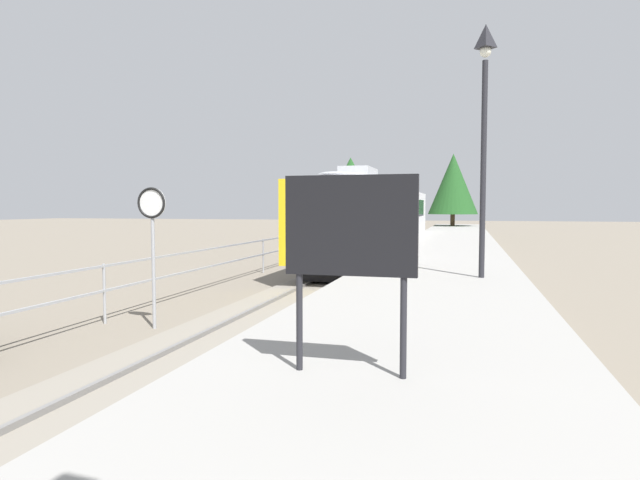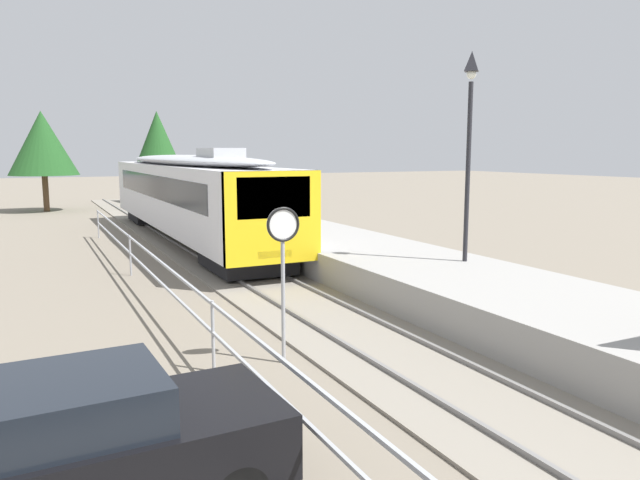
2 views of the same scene
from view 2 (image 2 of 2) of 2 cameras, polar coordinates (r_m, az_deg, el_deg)
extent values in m
plane|color=slate|center=(20.17, -17.20, -2.67)|extent=(160.00, 160.00, 0.00)
cube|color=gray|center=(20.82, -9.03, -1.97)|extent=(3.20, 60.00, 0.06)
cube|color=slate|center=(20.62, -10.95, -1.93)|extent=(0.08, 60.00, 0.08)
cube|color=slate|center=(21.03, -7.16, -1.64)|extent=(0.08, 60.00, 0.08)
cube|color=silver|center=(25.60, -12.60, 4.21)|extent=(2.80, 19.65, 2.55)
cube|color=yellow|center=(16.33, -4.51, 2.14)|extent=(2.80, 0.24, 2.55)
cube|color=black|center=(16.21, -4.43, 4.08)|extent=(2.13, 0.08, 1.12)
cube|color=black|center=(25.57, -12.63, 5.12)|extent=(2.82, 16.51, 0.92)
ellipsoid|color=#B2B5BA|center=(25.54, -12.70, 7.47)|extent=(2.69, 18.87, 0.44)
cube|color=#B2B5BA|center=(20.79, -9.52, 8.17)|extent=(1.10, 2.20, 0.36)
cube|color=#EAE5C6|center=(16.41, -4.38, -1.34)|extent=(1.00, 0.10, 0.20)
cube|color=black|center=(18.69, -7.06, -1.91)|extent=(2.24, 3.20, 0.55)
cube|color=black|center=(32.97, -15.57, 2.29)|extent=(2.24, 3.20, 0.55)
cube|color=#999691|center=(21.91, -0.91, -0.24)|extent=(3.90, 60.00, 0.90)
cylinder|color=#232328|center=(15.89, 13.97, 6.21)|extent=(0.12, 0.12, 4.60)
pyramid|color=#232328|center=(16.04, 14.33, 16.25)|extent=(0.34, 0.34, 0.50)
sphere|color=silver|center=(16.00, 14.29, 15.12)|extent=(0.24, 0.24, 0.24)
cylinder|color=#9EA0A5|center=(10.58, -3.54, -6.03)|extent=(0.07, 0.07, 2.20)
cylinder|color=white|center=(10.31, -3.57, 1.50)|extent=(0.60, 0.03, 0.60)
torus|color=black|center=(10.29, -3.54, 1.49)|extent=(0.61, 0.05, 0.61)
cube|color=#9EA0A5|center=(10.28, -10.28, -6.01)|extent=(0.05, 36.00, 0.05)
cube|color=#9EA0A5|center=(10.42, -10.21, -8.74)|extent=(0.05, 36.00, 0.05)
cylinder|color=#9EA0A5|center=(10.44, -10.20, -9.07)|extent=(0.06, 0.06, 1.25)
cylinder|color=#9EA0A5|center=(19.05, -17.70, -1.41)|extent=(0.06, 0.06, 1.25)
cylinder|color=#9EA0A5|center=(27.90, -20.47, 1.45)|extent=(0.06, 0.06, 1.25)
cube|color=black|center=(6.86, -21.31, -18.72)|extent=(4.07, 1.92, 0.72)
cube|color=black|center=(6.59, -23.82, -14.19)|extent=(2.06, 1.63, 0.50)
cylinder|color=black|center=(7.93, -11.97, -17.36)|extent=(0.63, 0.22, 0.62)
cylinder|color=brown|center=(41.91, -24.76, 4.08)|extent=(0.36, 0.36, 2.31)
cone|color=#1E4C1E|center=(41.84, -25.03, 8.40)|extent=(4.22, 4.22, 4.02)
cylinder|color=brown|center=(46.09, -15.12, 4.59)|extent=(0.36, 0.36, 1.86)
cone|color=#1E4C1E|center=(46.00, -15.28, 8.79)|extent=(3.98, 3.98, 4.90)
camera|label=1|loc=(9.97, 62.17, -3.71)|focal=30.12mm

